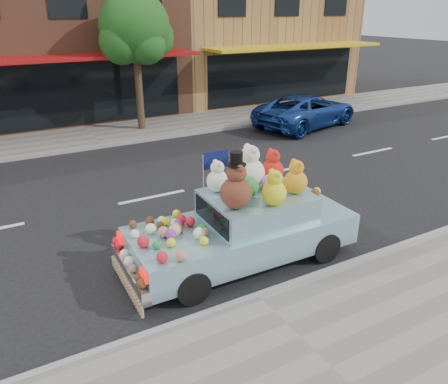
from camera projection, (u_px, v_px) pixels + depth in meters
ground at (152, 197)px, 11.39m from camera, size 120.00×120.00×0.00m
near_sidewalk at (315, 354)px, 6.14m from camera, size 60.00×3.00×0.12m
far_sidewalk at (92, 136)px, 16.60m from camera, size 60.00×3.00×0.12m
near_kerb at (257, 297)px, 7.34m from camera, size 60.00×0.12×0.13m
far_kerb at (102, 146)px, 15.39m from camera, size 60.00×0.12×0.13m
storefront_mid at (53, 30)px, 19.61m from camera, size 10.00×9.80×7.30m
storefront_right at (243, 26)px, 24.09m from camera, size 10.00×9.80×7.30m
street_tree at (135, 33)px, 16.14m from camera, size 3.00×2.70×5.22m
car_blue at (306, 110)px, 17.97m from camera, size 5.24×3.35×1.34m
art_car at (244, 223)px, 8.26m from camera, size 4.52×1.84×2.36m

